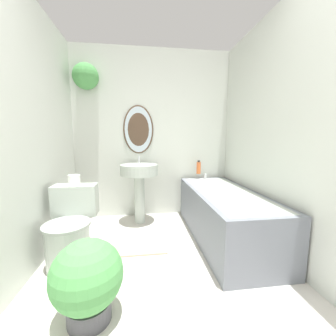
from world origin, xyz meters
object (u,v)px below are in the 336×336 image
toilet_paper_roll (74,180)px  bathtub (224,214)px  shampoo_bottle (199,168)px  potted_plant (88,278)px  toilet (71,230)px  pedestal_sink (139,177)px

toilet_paper_roll → bathtub: bearing=2.1°
shampoo_bottle → potted_plant: shampoo_bottle is taller
toilet → toilet_paper_roll: (0.00, 0.19, 0.43)m
bathtub → potted_plant: 1.59m
pedestal_sink → bathtub: bearing=-31.3°
toilet_paper_roll → toilet: bearing=-90.0°
bathtub → shampoo_bottle: size_ratio=8.41×
toilet → pedestal_sink: (0.63, 0.84, 0.32)m
potted_plant → toilet_paper_roll: toilet_paper_roll is taller
shampoo_bottle → toilet_paper_roll: shampoo_bottle is taller
toilet → bathtub: bearing=9.0°
bathtub → shampoo_bottle: shampoo_bottle is taller
toilet → pedestal_sink: size_ratio=0.76×
potted_plant → shampoo_bottle: bearing=55.0°
pedestal_sink → shampoo_bottle: pedestal_sink is taller
pedestal_sink → toilet_paper_roll: pedestal_sink is taller
toilet → bathtub: (1.59, 0.25, -0.01)m
toilet → potted_plant: bearing=-65.3°
pedestal_sink → shampoo_bottle: (0.87, 0.16, 0.10)m
shampoo_bottle → bathtub: bearing=-82.6°
shampoo_bottle → pedestal_sink: bearing=-169.5°
bathtub → toilet_paper_roll: size_ratio=14.99×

